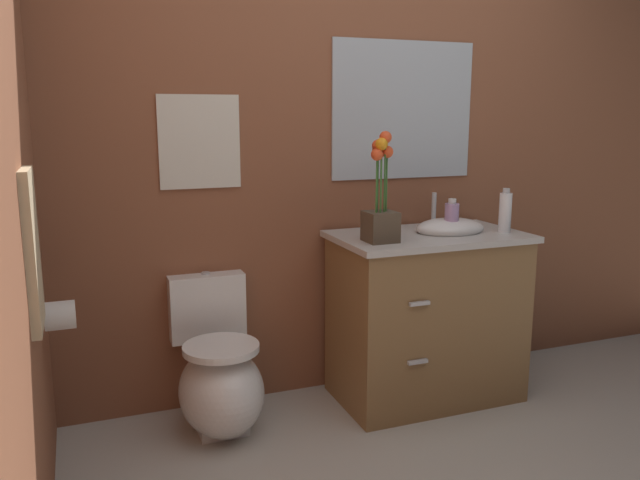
{
  "coord_description": "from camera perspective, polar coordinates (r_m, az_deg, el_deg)",
  "views": [
    {
      "loc": [
        -1.35,
        -1.52,
        1.43
      ],
      "look_at": [
        -0.33,
        1.12,
        0.87
      ],
      "focal_mm": 35.76,
      "sensor_mm": 36.0,
      "label": 1
    }
  ],
  "objects": [
    {
      "name": "vanity_cabinet",
      "position": [
        3.29,
        9.53,
        -6.53
      ],
      "size": [
        0.94,
        0.56,
        1.03
      ],
      "color": "brown",
      "rests_on": "ground_plane"
    },
    {
      "name": "wall_mirror",
      "position": [
        3.39,
        7.48,
        11.43
      ],
      "size": [
        0.8,
        0.01,
        0.7
      ],
      "primitive_type": "cube",
      "color": "#B2BCC6"
    },
    {
      "name": "wall_poster",
      "position": [
        3.04,
        -10.72,
        8.62
      ],
      "size": [
        0.38,
        0.01,
        0.43
      ],
      "primitive_type": "cube",
      "color": "silver"
    },
    {
      "name": "toilet_paper_roll",
      "position": [
        2.63,
        -22.23,
        -6.27
      ],
      "size": [
        0.11,
        0.11,
        0.11
      ],
      "primitive_type": "cylinder",
      "rotation": [
        0.0,
        1.57,
        0.0
      ],
      "color": "white"
    },
    {
      "name": "hanging_towel",
      "position": [
        2.24,
        -24.36,
        -0.8
      ],
      "size": [
        0.03,
        0.28,
        0.52
      ],
      "primitive_type": "cube",
      "color": "tan"
    },
    {
      "name": "wall_left",
      "position": [
        1.98,
        -26.43,
        4.75
      ],
      "size": [
        0.05,
        4.11,
        2.5
      ],
      "primitive_type": "cube",
      "color": "brown",
      "rests_on": "ground_plane"
    },
    {
      "name": "toilet",
      "position": [
        3.01,
        -9.02,
        -12.16
      ],
      "size": [
        0.38,
        0.59,
        0.69
      ],
      "color": "white",
      "rests_on": "ground_plane"
    },
    {
      "name": "lotion_bottle",
      "position": [
        3.2,
        11.7,
        1.97
      ],
      "size": [
        0.07,
        0.07,
        0.17
      ],
      "color": "#B28CBF",
      "rests_on": "vanity_cabinet"
    },
    {
      "name": "wall_back",
      "position": [
        3.39,
        6.21,
        8.08
      ],
      "size": [
        4.7,
        0.05,
        2.5
      ],
      "primitive_type": "cube",
      "color": "brown",
      "rests_on": "ground_plane"
    },
    {
      "name": "soap_bottle",
      "position": [
        3.29,
        16.23,
        2.42
      ],
      "size": [
        0.06,
        0.06,
        0.22
      ],
      "color": "white",
      "rests_on": "vanity_cabinet"
    },
    {
      "name": "flower_vase",
      "position": [
        2.93,
        5.45,
        3.42
      ],
      "size": [
        0.14,
        0.14,
        0.51
      ],
      "color": "#4C3D2D",
      "rests_on": "vanity_cabinet"
    }
  ]
}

